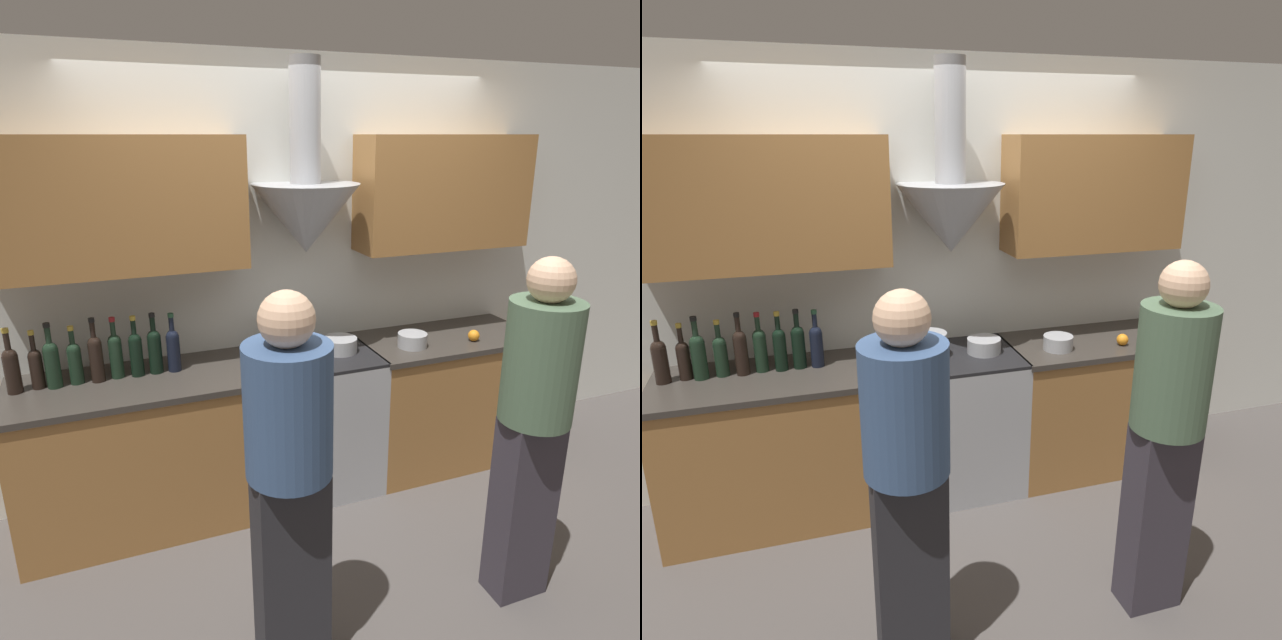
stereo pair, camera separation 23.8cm
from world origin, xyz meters
The scene contains 20 objects.
ground_plane centered at (0.00, 0.00, 0.00)m, with size 12.00×12.00×0.00m, color #4C4744.
wall_back centered at (-0.03, 0.59, 1.47)m, with size 8.40×0.63×2.60m.
counter_left centered at (-1.03, 0.33, 0.44)m, with size 1.35×0.62×0.89m.
counter_right centered at (0.93, 0.33, 0.44)m, with size 1.15×0.62×0.89m.
stove_range centered at (0.00, 0.33, 0.45)m, with size 0.74×0.60×0.89m.
wine_bottle_0 centered at (-1.62, 0.39, 1.02)m, with size 0.08×0.08×0.35m.
wine_bottle_1 centered at (-1.51, 0.41, 1.01)m, with size 0.07×0.07×0.32m.
wine_bottle_2 centered at (-1.43, 0.39, 1.03)m, with size 0.08×0.08×0.35m.
wine_bottle_3 centered at (-1.32, 0.40, 1.01)m, with size 0.07×0.07×0.32m.
wine_bottle_4 centered at (-1.22, 0.39, 1.03)m, with size 0.07×0.07×0.36m.
wine_bottle_5 centered at (-1.12, 0.40, 1.03)m, with size 0.07×0.07×0.34m.
wine_bottle_6 centered at (-1.01, 0.39, 1.02)m, with size 0.07×0.07×0.34m.
wine_bottle_7 centered at (-0.91, 0.40, 1.03)m, with size 0.07×0.07×0.34m.
wine_bottle_8 centered at (-0.81, 0.39, 1.02)m, with size 0.07×0.07×0.34m.
stock_pot centered at (-0.17, 0.35, 0.96)m, with size 0.21×0.21×0.15m.
mixing_bowl centered at (0.17, 0.32, 0.93)m, with size 0.21×0.21×0.09m.
orange_fruit centered at (1.04, 0.18, 0.92)m, with size 0.07×0.07×0.07m.
saucepan centered at (0.62, 0.24, 0.93)m, with size 0.18×0.18×0.09m.
person_foreground_left centered at (-0.55, -0.87, 0.91)m, with size 0.33×0.33×1.64m.
person_foreground_right centered at (0.60, -0.88, 0.93)m, with size 0.32×0.32×1.68m.
Camera 1 is at (-1.12, -2.67, 2.15)m, focal length 32.00 mm.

